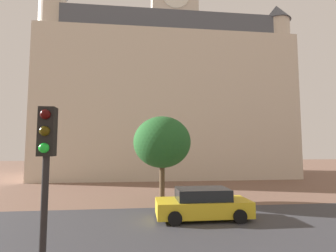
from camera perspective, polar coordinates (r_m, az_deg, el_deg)
The scene contains 6 objects.
ground_plane at distance 11.42m, azimuth -1.49°, elevation -22.61°, with size 120.00×120.00×0.00m, color brown.
street_asphalt_strip at distance 10.96m, azimuth -1.26°, elevation -23.37°, with size 120.00×8.98×0.00m, color #38383D.
landmark_building at distance 33.19m, azimuth -0.29°, elevation 6.52°, with size 29.30×13.05×30.90m.
car_yellow at distance 13.00m, azimuth 7.87°, elevation -17.16°, with size 4.56×2.10×1.47m.
traffic_light_pole at distance 5.09m, azimuth -26.14°, elevation -10.11°, with size 0.28×0.34×4.21m.
tree_curb_far at distance 16.33m, azimuth -1.35°, elevation -3.70°, with size 3.71×3.71×5.51m.
Camera 1 is at (-0.91, -0.85, 3.46)m, focal length 26.82 mm.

